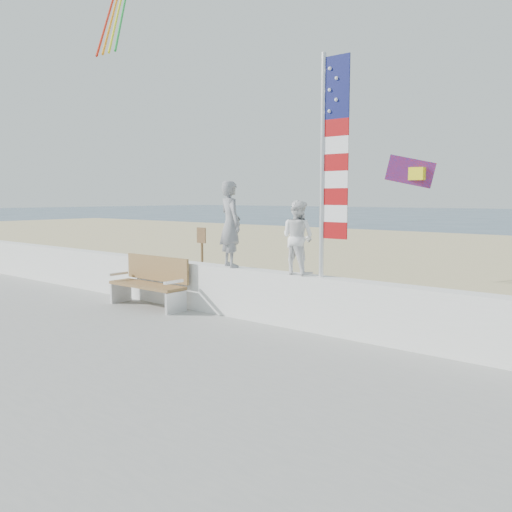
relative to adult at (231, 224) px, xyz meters
The scene contains 9 objects.
ground 2.80m from the adult, 74.08° to the right, with size 220.00×220.00×0.00m, color #304961.
sand 7.26m from the adult, 85.34° to the left, with size 90.00×40.00×0.08m, color #C7B884.
seawall 1.36m from the adult, ahead, with size 30.00×0.35×0.90m, color white.
adult is the anchor object (origin of this frame).
child 1.51m from the adult, ahead, with size 0.60×0.46×1.23m, color white.
bench 2.16m from the adult, 165.46° to the right, with size 1.80×0.57×1.00m.
flag 2.38m from the adult, ahead, with size 0.50×0.08×3.50m.
parafoil_kite 4.02m from the adult, 59.57° to the left, with size 1.02×0.67×0.70m.
sign 4.89m from the adult, 141.70° to the left, with size 0.32×0.07×1.46m.
Camera 1 is at (6.10, -5.33, 2.36)m, focal length 38.00 mm.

